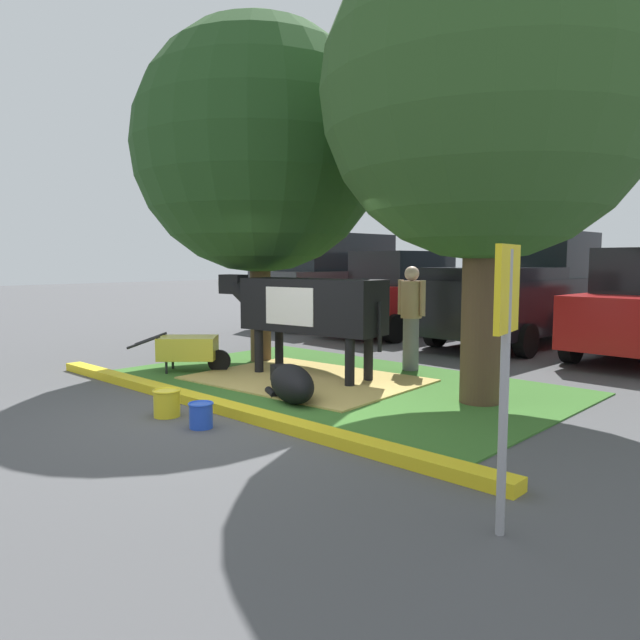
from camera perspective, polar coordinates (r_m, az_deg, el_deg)
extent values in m
plane|color=#4C4C4F|center=(7.18, -8.29, -8.85)|extent=(80.00, 80.00, 0.00)
cube|color=#386B28|center=(8.82, 1.42, -5.98)|extent=(6.54, 4.05, 0.02)
cube|color=yellow|center=(7.37, -10.06, -8.01)|extent=(7.74, 0.24, 0.12)
cube|color=tan|center=(8.93, -1.33, -5.73)|extent=(3.35, 2.60, 0.04)
cylinder|color=brown|center=(10.54, -5.74, 1.98)|extent=(0.37, 0.37, 2.23)
sphere|color=#23471E|center=(10.70, -5.88, 16.13)|extent=(4.30, 4.30, 4.30)
cylinder|color=#4C3823|center=(7.65, 15.28, 1.03)|extent=(0.51, 0.51, 2.40)
sphere|color=#2D5123|center=(7.89, 15.81, 20.36)|extent=(4.06, 4.06, 4.06)
cube|color=black|center=(8.98, -0.81, 1.42)|extent=(2.37, 0.96, 0.80)
cube|color=white|center=(9.07, -1.56, 1.46)|extent=(0.98, 0.82, 0.56)
cylinder|color=black|center=(9.84, -6.97, 2.34)|extent=(0.67, 0.39, 0.58)
cube|color=black|center=(10.05, -8.31, 3.42)|extent=(0.47, 0.31, 0.32)
cube|color=white|center=(10.20, -9.10, 3.22)|extent=(0.14, 0.21, 0.20)
cylinder|color=black|center=(9.43, -5.88, -3.07)|extent=(0.14, 0.14, 0.73)
cylinder|color=black|center=(9.79, -3.94, -2.72)|extent=(0.14, 0.14, 0.73)
cylinder|color=black|center=(8.37, 2.87, -4.16)|extent=(0.14, 0.14, 0.73)
cylinder|color=black|center=(8.78, 4.65, -3.71)|extent=(0.14, 0.14, 0.73)
cylinder|color=black|center=(8.33, 5.75, -0.67)|extent=(0.06, 0.06, 0.70)
ellipsoid|color=black|center=(7.61, -2.71, -6.11)|extent=(1.20, 0.94, 0.48)
cube|color=black|center=(8.17, -3.88, -5.14)|extent=(0.34, 0.31, 0.22)
cube|color=silver|center=(8.29, -4.10, -5.00)|extent=(0.10, 0.12, 0.16)
cylinder|color=black|center=(7.93, -4.67, -6.96)|extent=(0.36, 0.25, 0.10)
cylinder|color=slate|center=(9.79, 8.70, -2.34)|extent=(0.26, 0.26, 0.87)
cylinder|color=#9E7F5B|center=(9.72, 8.76, 1.96)|extent=(0.34, 0.34, 0.60)
sphere|color=beige|center=(9.70, 8.80, 4.43)|extent=(0.24, 0.24, 0.24)
cylinder|color=#9E7F5B|center=(9.58, 9.82, 2.07)|extent=(0.09, 0.09, 0.57)
cylinder|color=#9E7F5B|center=(9.85, 7.74, 2.20)|extent=(0.09, 0.09, 0.57)
cube|color=gold|center=(9.81, -12.55, -2.61)|extent=(1.06, 1.06, 0.36)
cylinder|color=black|center=(9.75, -9.64, -3.91)|extent=(0.33, 0.32, 0.36)
cylinder|color=black|center=(10.13, -13.93, -3.99)|extent=(0.04, 0.04, 0.24)
cylinder|color=black|center=(9.71, -14.52, -4.42)|extent=(0.04, 0.04, 0.24)
cylinder|color=black|center=(10.15, -15.92, -1.73)|extent=(0.41, 0.40, 0.23)
cylinder|color=black|center=(9.73, -16.58, -2.07)|extent=(0.41, 0.40, 0.23)
cylinder|color=#99999E|center=(4.04, 17.23, -6.90)|extent=(0.06, 0.06, 1.87)
cube|color=yellow|center=(3.95, 17.52, 2.87)|extent=(0.12, 0.44, 0.56)
cylinder|color=yellow|center=(7.16, -14.48, -7.76)|extent=(0.30, 0.30, 0.30)
torus|color=yellow|center=(7.13, -14.51, -6.57)|extent=(0.33, 0.33, 0.02)
cylinder|color=blue|center=(6.61, -11.34, -8.99)|extent=(0.25, 0.25, 0.27)
torus|color=blue|center=(6.58, -11.36, -7.87)|extent=(0.28, 0.28, 0.02)
cube|color=#3D3D42|center=(16.50, 1.47, 2.67)|extent=(2.10, 4.68, 1.20)
cube|color=black|center=(16.48, 1.48, 6.49)|extent=(1.81, 3.27, 1.00)
cylinder|color=black|center=(18.27, 2.61, 1.08)|extent=(0.25, 0.65, 0.64)
cylinder|color=black|center=(17.03, 7.27, 0.70)|extent=(0.25, 0.65, 0.64)
cylinder|color=black|center=(16.23, -4.64, 0.48)|extent=(0.25, 0.65, 0.64)
cylinder|color=black|center=(14.82, 0.05, 0.00)|extent=(0.25, 0.65, 0.64)
cube|color=red|center=(14.71, 7.87, 1.66)|extent=(1.99, 4.47, 0.90)
cube|color=black|center=(14.67, 7.92, 4.97)|extent=(1.68, 2.27, 0.80)
cylinder|color=black|center=(16.42, 8.45, 0.50)|extent=(0.25, 0.65, 0.64)
cylinder|color=black|center=(15.40, 13.77, 0.05)|extent=(0.25, 0.65, 0.64)
cylinder|color=black|center=(14.26, 1.45, -0.23)|extent=(0.25, 0.65, 0.64)
cylinder|color=black|center=(13.08, 7.10, -0.81)|extent=(0.25, 0.65, 0.64)
cube|color=black|center=(13.60, 18.79, 1.50)|extent=(2.23, 5.48, 1.10)
cube|color=black|center=(14.41, 20.64, 5.84)|extent=(1.92, 1.88, 1.00)
cube|color=black|center=(12.50, 16.34, 4.31)|extent=(2.01, 2.78, 0.24)
cylinder|color=black|center=(15.65, 18.39, 0.01)|extent=(0.25, 0.65, 0.64)
cylinder|color=black|center=(14.85, 25.25, -0.54)|extent=(0.25, 0.65, 0.64)
cylinder|color=black|center=(12.66, 11.04, -1.09)|extent=(0.25, 0.65, 0.64)
cylinder|color=black|center=(11.64, 19.15, -1.89)|extent=(0.25, 0.65, 0.64)
cylinder|color=black|center=(14.02, 27.52, -0.98)|extent=(0.25, 0.65, 0.64)
cylinder|color=black|center=(11.36, 22.97, -2.22)|extent=(0.25, 0.65, 0.64)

